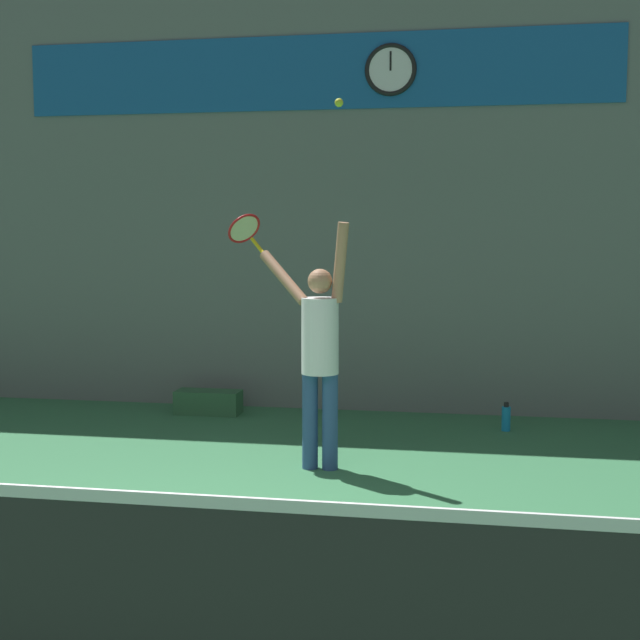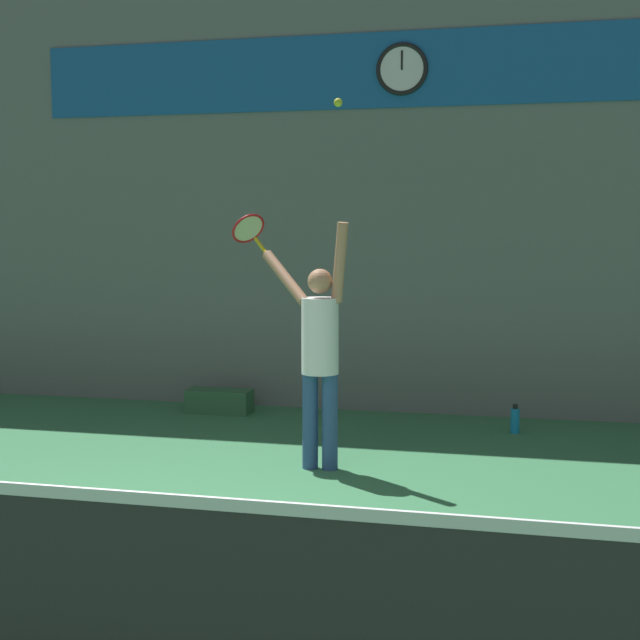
# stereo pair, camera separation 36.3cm
# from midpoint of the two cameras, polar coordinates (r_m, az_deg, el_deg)

# --- Properties ---
(ground_plane) EXTENTS (18.00, 18.00, 0.00)m
(ground_plane) POSITION_cam_midpoint_polar(r_m,az_deg,el_deg) (5.30, -12.96, -16.18)
(ground_plane) COLOR #387A4C
(back_wall) EXTENTS (18.00, 0.10, 5.00)m
(back_wall) POSITION_cam_midpoint_polar(r_m,az_deg,el_deg) (9.73, -1.49, 8.95)
(back_wall) COLOR slate
(back_wall) RESTS_ON ground_plane
(sponsor_banner) EXTENTS (6.39, 0.02, 0.78)m
(sponsor_banner) POSITION_cam_midpoint_polar(r_m,az_deg,el_deg) (9.79, -1.58, 15.56)
(sponsor_banner) COLOR #195B9E
(scoreboard_clock) EXTENTS (0.54, 0.05, 0.54)m
(scoreboard_clock) POSITION_cam_midpoint_polar(r_m,az_deg,el_deg) (9.64, 3.43, 15.71)
(scoreboard_clock) COLOR white
(court_net) EXTENTS (8.35, 0.07, 1.06)m
(court_net) POSITION_cam_midpoint_polar(r_m,az_deg,el_deg) (4.02, -20.93, -16.12)
(court_net) COLOR #333333
(court_net) RESTS_ON ground_plane
(tennis_player) EXTENTS (0.86, 0.54, 2.03)m
(tennis_player) POSITION_cam_midpoint_polar(r_m,az_deg,el_deg) (7.27, -1.49, -1.77)
(tennis_player) COLOR #2D4C7F
(tennis_player) RESTS_ON ground_plane
(tennis_racket) EXTENTS (0.43, 0.39, 0.37)m
(tennis_racket) POSITION_cam_midpoint_polar(r_m,az_deg,el_deg) (7.88, -6.13, 5.75)
(tennis_racket) COLOR yellow
(tennis_ball) EXTENTS (0.07, 0.07, 0.07)m
(tennis_ball) POSITION_cam_midpoint_polar(r_m,az_deg,el_deg) (7.12, -0.28, 13.75)
(tennis_ball) COLOR #CCDB2D
(water_bottle) EXTENTS (0.09, 0.09, 0.28)m
(water_bottle) POSITION_cam_midpoint_polar(r_m,az_deg,el_deg) (8.93, 10.68, -6.19)
(water_bottle) COLOR #198CCC
(water_bottle) RESTS_ON ground_plane
(equipment_bag) EXTENTS (0.69, 0.30, 0.25)m
(equipment_bag) POSITION_cam_midpoint_polar(r_m,az_deg,el_deg) (9.67, -8.23, -5.23)
(equipment_bag) COLOR #33663F
(equipment_bag) RESTS_ON ground_plane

